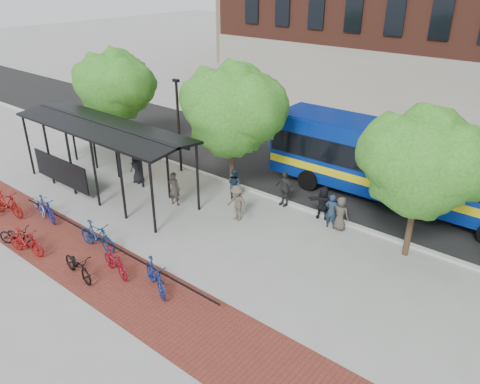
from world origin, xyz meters
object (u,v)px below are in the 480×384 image
Objects in this scene: tree_b at (234,106)px; bike_3 at (46,209)px; bike_2 at (39,204)px; pedestrian_2 at (235,184)px; bike_11 at (155,276)px; pedestrian_5 at (323,203)px; bike_5 at (26,242)px; pedestrian_1 at (174,189)px; bike_7 at (97,236)px; pedestrian_3 at (237,203)px; pedestrian_7 at (331,211)px; pedestrian_6 at (341,214)px; lamp_post_left at (179,124)px; bike_4 at (17,236)px; bike_8 at (78,266)px; bike_9 at (115,262)px; pedestrian_0 at (137,167)px; bus_shelter at (101,134)px; tree_a at (115,83)px; bike_1 at (7,203)px; bus at (406,163)px; tree_c at (425,160)px; pedestrian_4 at (285,188)px.

bike_3 is (-4.75, -7.54, -3.90)m from tree_b.
pedestrian_2 is (6.11, 6.84, 0.34)m from bike_2.
bike_11 is 8.51m from pedestrian_5.
bike_5 is 1.10× the size of pedestrian_1.
pedestrian_2 reaches higher than pedestrian_5.
bike_7 is 6.11m from pedestrian_3.
pedestrian_6 is at bearing -176.16° from pedestrian_7.
lamp_post_left is 2.94× the size of bike_2.
pedestrian_3 reaches higher than pedestrian_6.
pedestrian_7 reaches higher than bike_11.
bike_4 is 3.38m from bike_7.
lamp_post_left is 2.58× the size of bike_11.
pedestrian_2 is at bearing 4.57° from bike_8.
pedestrian_1 is (-2.42, 5.32, 0.31)m from bike_9.
pedestrian_0 reaches higher than pedestrian_1.
bike_5 is at bearing -127.99° from bike_3.
bike_3 is 5.15m from bike_8.
bike_7 is at bearing -114.64° from pedestrian_3.
bus_shelter is 5.55× the size of bike_8.
tree_a is at bearing -0.01° from pedestrian_2.
bike_8 is at bearing -44.91° from tree_a.
bike_8 is at bearing -105.41° from bike_1.
bike_3 is (-11.74, -11.69, -1.52)m from bus.
lamp_post_left is 3.04× the size of pedestrian_1.
tree_c reaches higher than bike_7.
pedestrian_2 is 1.04× the size of pedestrian_6.
lamp_post_left is at bearing 74.47° from bus_shelter.
tree_b reaches higher than bus_shelter.
bike_4 is at bearing 72.55° from bike_5.
pedestrian_7 is (6.87, 2.79, -0.04)m from pedestrian_1.
pedestrian_3 is at bearing -21.42° from lamp_post_left.
bike_1 is at bearing 94.20° from bike_7.
bike_2 is 1.09× the size of pedestrian_7.
pedestrian_4 is at bearing -55.05° from bike_4.
pedestrian_0 is (-13.72, -2.27, -3.20)m from tree_c.
tree_b reaches higher than bike_5.
bike_11 is 6.60m from pedestrian_1.
bike_11 is at bearing -95.82° from bike_1.
pedestrian_4 is (9.19, 8.88, 0.24)m from bike_1.
bus is at bearing -100.98° from pedestrian_6.
pedestrian_1 is 6.99m from pedestrian_5.
bike_3 is (0.89, -0.15, 0.10)m from bike_2.
bike_8 is (-8.84, -9.13, -3.55)m from tree_c.
bike_3 is 1.16× the size of pedestrian_7.
bike_1 is 1.29× the size of pedestrian_2.
bike_4 is at bearing 33.86° from pedestrian_7.
bike_7 is (-9.92, -7.51, -3.45)m from tree_c.
tree_a is at bearing 79.15° from bike_11.
pedestrian_7 reaches higher than bike_7.
pedestrian_4 is at bearing -140.16° from bus.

